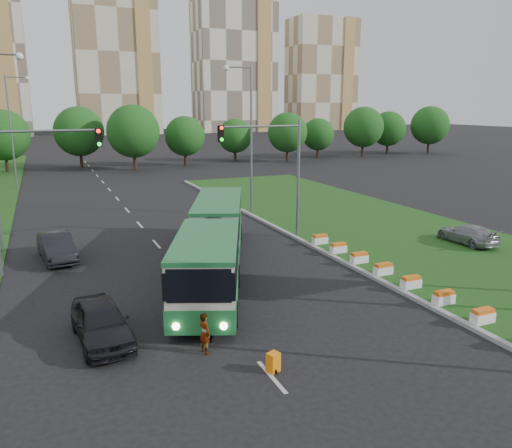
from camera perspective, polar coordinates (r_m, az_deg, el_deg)
name	(u,v)px	position (r m, az deg, el deg)	size (l,w,h in m)	color
ground	(276,301)	(23.57, 2.26, -8.78)	(360.00, 360.00, 0.00)	black
grass_median	(393,233)	(36.71, 15.35, -1.01)	(14.00, 60.00, 0.15)	#194B15
median_kerb	(307,243)	(32.92, 5.81, -2.20)	(0.30, 60.00, 0.18)	gray
lane_markings	(135,219)	(41.18, -13.65, 0.52)	(0.20, 100.00, 0.01)	#AEAEA7
flower_planters	(397,275)	(26.60, 15.77, -5.64)	(1.10, 15.90, 0.60)	white
traffic_mast_median	(277,161)	(33.11, 2.39, 7.22)	(5.76, 0.32, 8.00)	slate
traffic_mast_left	(24,175)	(28.92, -24.98, 5.10)	(5.76, 0.32, 8.00)	slate
street_lamps	(159,155)	(30.52, -11.01, 7.70)	(36.00, 60.00, 12.00)	slate
tree_line	(180,136)	(77.30, -8.73, 9.96)	(120.00, 8.00, 9.00)	#124413
apartment_tower_ceast	(116,53)	(172.20, -15.75, 18.25)	(25.00, 15.00, 50.00)	beige
apartment_tower_east	(234,63)	(182.10, -2.52, 17.95)	(27.00, 15.00, 47.00)	beige
midrise_east	(321,75)	(197.00, 7.46, 16.48)	(24.00, 14.00, 40.00)	beige
articulated_bus	(208,241)	(27.13, -5.45, -1.93)	(2.72, 17.45, 2.87)	beige
car_left_near	(101,322)	(20.41, -17.28, -10.64)	(1.86, 4.62, 1.58)	black
car_left_far	(57,247)	(31.62, -21.81, -2.45)	(1.67, 4.79, 1.58)	black
car_median	(467,234)	(35.20, 23.01, -1.04)	(1.74, 4.29, 1.24)	gray
pedestrian	(205,333)	(18.75, -5.90, -12.30)	(0.57, 0.38, 1.57)	gray
shopping_trolley	(273,362)	(17.69, 1.99, -15.52)	(0.40, 0.42, 0.69)	orange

